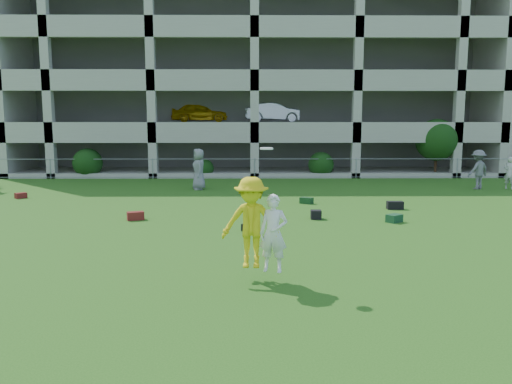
{
  "coord_description": "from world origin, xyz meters",
  "views": [
    {
      "loc": [
        -0.24,
        -10.29,
        3.23
      ],
      "look_at": [
        -0.09,
        3.0,
        1.4
      ],
      "focal_mm": 35.0,
      "sensor_mm": 36.0,
      "label": 1
    }
  ],
  "objects_px": {
    "bystander_c": "(199,169)",
    "bystander_e": "(510,173)",
    "frisbee_contest": "(255,224)",
    "crate_d": "(316,215)",
    "bystander_f": "(478,170)",
    "parking_garage": "(254,86)"
  },
  "relations": [
    {
      "from": "bystander_c",
      "to": "bystander_e",
      "type": "distance_m",
      "value": 15.35
    },
    {
      "from": "bystander_c",
      "to": "frisbee_contest",
      "type": "xyz_separation_m",
      "value": [
        2.63,
        -14.39,
        0.19
      ]
    },
    {
      "from": "bystander_c",
      "to": "bystander_e",
      "type": "height_order",
      "value": "bystander_c"
    },
    {
      "from": "bystander_e",
      "to": "crate_d",
      "type": "distance_m",
      "value": 13.08
    },
    {
      "from": "crate_d",
      "to": "frisbee_contest",
      "type": "bearing_deg",
      "value": -107.61
    },
    {
      "from": "bystander_f",
      "to": "crate_d",
      "type": "relative_size",
      "value": 5.55
    },
    {
      "from": "bystander_c",
      "to": "parking_garage",
      "type": "height_order",
      "value": "parking_garage"
    },
    {
      "from": "crate_d",
      "to": "frisbee_contest",
      "type": "distance_m",
      "value": 7.12
    },
    {
      "from": "bystander_c",
      "to": "crate_d",
      "type": "height_order",
      "value": "bystander_c"
    },
    {
      "from": "bystander_c",
      "to": "bystander_e",
      "type": "relative_size",
      "value": 1.25
    },
    {
      "from": "bystander_e",
      "to": "bystander_f",
      "type": "bearing_deg",
      "value": 45.33
    },
    {
      "from": "frisbee_contest",
      "to": "parking_garage",
      "type": "xyz_separation_m",
      "value": [
        0.14,
        28.01,
        4.82
      ]
    },
    {
      "from": "bystander_c",
      "to": "crate_d",
      "type": "distance_m",
      "value": 9.07
    },
    {
      "from": "bystander_e",
      "to": "frisbee_contest",
      "type": "distance_m",
      "value": 19.2
    },
    {
      "from": "frisbee_contest",
      "to": "parking_garage",
      "type": "height_order",
      "value": "parking_garage"
    },
    {
      "from": "parking_garage",
      "to": "crate_d",
      "type": "bearing_deg",
      "value": -84.65
    },
    {
      "from": "bystander_e",
      "to": "frisbee_contest",
      "type": "relative_size",
      "value": 0.63
    },
    {
      "from": "bystander_e",
      "to": "crate_d",
      "type": "xyz_separation_m",
      "value": [
        -10.58,
        -7.67,
        -0.65
      ]
    },
    {
      "from": "bystander_f",
      "to": "crate_d",
      "type": "xyz_separation_m",
      "value": [
        -9.0,
        -7.68,
        -0.82
      ]
    },
    {
      "from": "crate_d",
      "to": "frisbee_contest",
      "type": "height_order",
      "value": "frisbee_contest"
    },
    {
      "from": "bystander_e",
      "to": "crate_d",
      "type": "bearing_deg",
      "value": 81.84
    },
    {
      "from": "bystander_c",
      "to": "frisbee_contest",
      "type": "bearing_deg",
      "value": -5.57
    }
  ]
}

